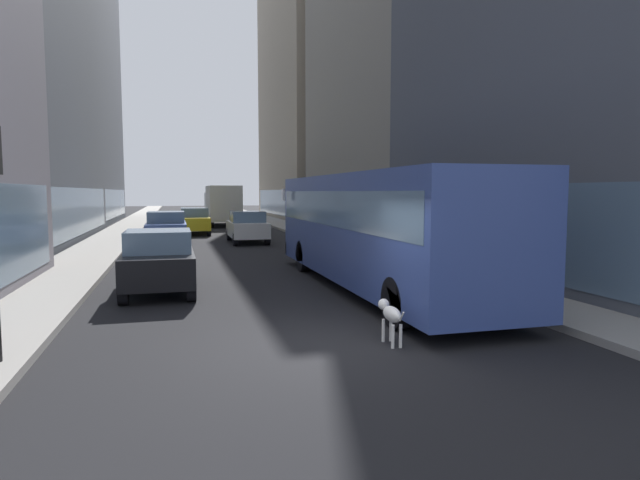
% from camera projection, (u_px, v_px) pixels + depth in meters
% --- Properties ---
extents(ground_plane, '(120.00, 120.00, 0.00)m').
position_uv_depth(ground_plane, '(206.00, 225.00, 42.68)').
color(ground_plane, black).
extents(sidewalk_left, '(2.40, 110.00, 0.15)m').
position_uv_depth(sidewalk_left, '(130.00, 225.00, 41.19)').
color(sidewalk_left, '#9E9991').
rests_on(sidewalk_left, ground).
extents(sidewalk_right, '(2.40, 110.00, 0.15)m').
position_uv_depth(sidewalk_right, '(276.00, 223.00, 44.16)').
color(sidewalk_right, gray).
rests_on(sidewalk_right, ground).
extents(building_left_far, '(9.07, 18.71, 25.16)m').
position_uv_depth(building_left_far, '(54.00, 73.00, 45.15)').
color(building_left_far, '#4C515B').
rests_on(building_left_far, ground).
extents(building_right_far, '(9.42, 20.10, 26.14)m').
position_uv_depth(building_right_far, '(321.00, 86.00, 53.14)').
color(building_right_far, '#A0937F').
rests_on(building_right_far, ground).
extents(transit_bus, '(2.78, 11.53, 3.05)m').
position_uv_depth(transit_bus, '(375.00, 223.00, 14.35)').
color(transit_bus, '#33478C').
rests_on(transit_bus, ground).
extents(car_blue_hatchback, '(1.91, 4.47, 1.62)m').
position_uv_depth(car_blue_hatchback, '(166.00, 227.00, 27.03)').
color(car_blue_hatchback, '#4C6BB7').
rests_on(car_blue_hatchback, ground).
extents(car_white_van, '(1.77, 3.97, 1.62)m').
position_uv_depth(car_white_van, '(247.00, 227.00, 27.43)').
color(car_white_van, silver).
rests_on(car_white_van, ground).
extents(car_yellow_taxi, '(1.73, 4.75, 1.62)m').
position_uv_depth(car_yellow_taxi, '(194.00, 221.00, 33.27)').
color(car_yellow_taxi, yellow).
rests_on(car_yellow_taxi, ground).
extents(car_black_suv, '(1.74, 4.01, 1.62)m').
position_uv_depth(car_black_suv, '(159.00, 260.00, 13.95)').
color(car_black_suv, black).
rests_on(car_black_suv, ground).
extents(box_truck, '(2.30, 7.50, 3.05)m').
position_uv_depth(box_truck, '(222.00, 204.00, 41.46)').
color(box_truck, silver).
rests_on(box_truck, ground).
extents(dalmatian_dog, '(0.22, 0.96, 0.72)m').
position_uv_depth(dalmatian_dog, '(390.00, 314.00, 9.17)').
color(dalmatian_dog, white).
rests_on(dalmatian_dog, ground).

